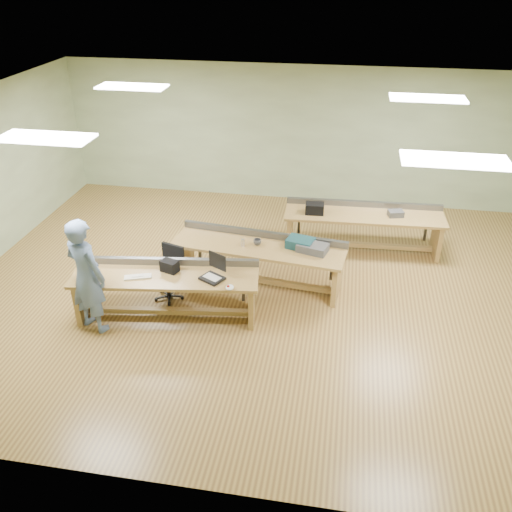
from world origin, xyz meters
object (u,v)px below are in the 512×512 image
Objects in this scene: workbench_back at (363,223)px; workbench_mid at (259,255)px; laptop_base at (212,278)px; task_chair at (169,280)px; drinks_can at (243,243)px; camera_bag at (170,266)px; parts_bin_teal at (300,243)px; mug at (257,242)px; parts_bin_grey at (313,248)px; person at (86,276)px; workbench_front at (166,285)px.

workbench_mid is at bearing -140.49° from workbench_back.
task_chair is (-0.87, 0.52, -0.43)m from laptop_base.
drinks_can is at bearing 106.42° from laptop_base.
task_chair is (-0.17, 0.40, -0.51)m from camera_bag.
drinks_can reaches higher than laptop_base.
parts_bin_teal is (1.89, 1.11, -0.01)m from camera_bag.
drinks_can is (-0.23, -0.08, 0.01)m from mug.
laptop_base is at bearing -141.50° from parts_bin_grey.
workbench_mid and workbench_back have the same top height.
drinks_can is at bearing 65.15° from camera_bag.
person is (-2.27, -1.66, 0.36)m from workbench_mid.
workbench_front is at bearing -56.98° from task_chair.
laptop_base is at bearing -142.10° from person.
laptop_base is 1.24× the size of camera_bag.
workbench_mid is 6.19× the size of parts_bin_grey.
workbench_front reaches higher than mug.
drinks_can is (-0.95, -0.12, -0.02)m from parts_bin_teal.
workbench_mid is 23.08× the size of mug.
drinks_can is (0.25, 1.12, 0.04)m from laptop_base.
laptop_base is 2.54× the size of mug.
workbench_back is 5.16m from person.
workbench_back is 23.08× the size of mug.
person reaches higher than workbench_back.
workbench_mid is at bearing -12.33° from mug.
mug is at bearing 97.05° from laptop_base.
task_chair is (0.89, 0.99, -0.58)m from person.
parts_bin_teal is 0.72m from mug.
person is 2.01× the size of task_chair.
parts_bin_grey is 4.10× the size of drinks_can.
mug is at bearing 175.46° from parts_bin_grey.
camera_bag is 2.33m from parts_bin_grey.
person is at bearing -143.65° from workbench_back.
parts_bin_teal is at bearing 74.99° from laptop_base.
mug is (-0.93, 0.07, -0.01)m from parts_bin_grey.
mug is at bearing 44.83° from task_chair.
drinks_can is at bearing -157.48° from workbench_mid.
camera_bag is 1.37m from drinks_can.
workbench_front is at bearing -129.82° from workbench_mid.
laptop_base is at bearing -112.00° from mug.
workbench_mid is at bearing 95.93° from laptop_base.
workbench_back is at bearing 39.32° from drinks_can.
workbench_mid is 1.63m from camera_bag.
laptop_base is at bearing 8.72° from camera_bag.
workbench_mid reaches higher than mug.
parts_bin_grey is (0.21, -0.12, -0.01)m from parts_bin_teal.
camera_bag is 0.29× the size of task_chair.
workbench_back is at bearing 55.23° from parts_bin_teal.
workbench_mid is 1.00× the size of workbench_back.
parts_bin_teal is 0.89× the size of parts_bin_grey.
workbench_mid is 6.93× the size of parts_bin_teal.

